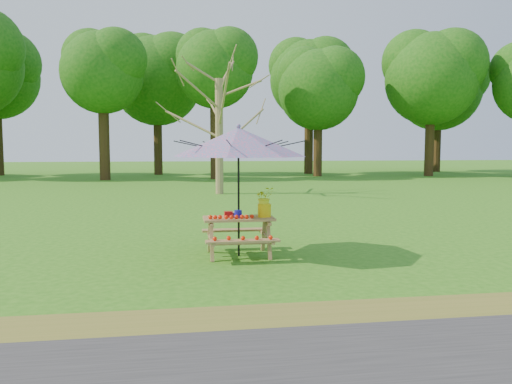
{
  "coord_description": "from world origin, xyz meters",
  "views": [
    {
      "loc": [
        1.4,
        -7.9,
        1.86
      ],
      "look_at": [
        2.7,
        0.5,
        1.1
      ],
      "focal_mm": 35.0,
      "sensor_mm": 36.0,
      "label": 1
    }
  ],
  "objects": [
    {
      "name": "ground",
      "position": [
        0.0,
        0.0,
        0.0
      ],
      "size": [
        120.0,
        120.0,
        0.0
      ],
      "primitive_type": "plane",
      "color": "#2B7015",
      "rests_on": "ground"
    },
    {
      "name": "drygrass_strip",
      "position": [
        0.0,
        -2.8,
        0.0
      ],
      "size": [
        120.0,
        1.2,
        0.01
      ],
      "primitive_type": "cube",
      "color": "olive",
      "rests_on": "ground"
    },
    {
      "name": "treeline",
      "position": [
        0.0,
        22.0,
        8.0
      ],
      "size": [
        60.0,
        12.0,
        16.0
      ],
      "primitive_type": null,
      "color": "#11540E",
      "rests_on": "ground"
    },
    {
      "name": "bare_tree",
      "position": [
        3.0,
        12.06,
        6.44
      ],
      "size": [
        6.74,
        6.74,
        10.6
      ],
      "color": "olive",
      "rests_on": "ground"
    },
    {
      "name": "picnic_table",
      "position": [
        2.4,
        0.5,
        0.33
      ],
      "size": [
        1.2,
        1.32,
        0.67
      ],
      "color": "olive",
      "rests_on": "ground"
    },
    {
      "name": "patio_umbrella",
      "position": [
        2.4,
        0.5,
        1.95
      ],
      "size": [
        2.8,
        2.8,
        2.26
      ],
      "color": "black",
      "rests_on": "ground"
    },
    {
      "name": "produce_bins",
      "position": [
        2.32,
        0.52,
        0.72
      ],
      "size": [
        0.29,
        0.33,
        0.13
      ],
      "color": "#AB0D0F",
      "rests_on": "picnic_table"
    },
    {
      "name": "tomatoes_row",
      "position": [
        2.25,
        0.32,
        0.71
      ],
      "size": [
        0.77,
        0.13,
        0.07
      ],
      "primitive_type": null,
      "color": "red",
      "rests_on": "picnic_table"
    },
    {
      "name": "flower_bucket",
      "position": [
        2.84,
        0.48,
        0.94
      ],
      "size": [
        0.38,
        0.35,
        0.51
      ],
      "color": "yellow",
      "rests_on": "picnic_table"
    }
  ]
}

